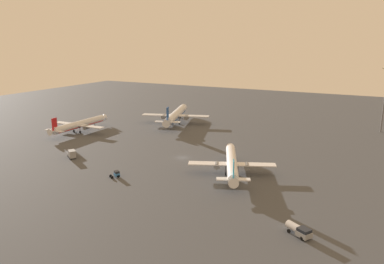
{
  "coord_description": "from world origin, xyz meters",
  "views": [
    {
      "loc": [
        63.38,
        -115.7,
        42.23
      ],
      "look_at": [
        -7.77,
        23.04,
        4.0
      ],
      "focal_mm": 34.61,
      "sensor_mm": 36.0,
      "label": 1
    }
  ],
  "objects_px": {
    "airplane_mid_apron": "(176,115)",
    "pushback_tug": "(116,174)",
    "airplane_far_stand": "(79,124)",
    "fuel_truck": "(299,230)",
    "catering_truck": "(72,154)",
    "airplane_near_gate": "(232,163)"
  },
  "relations": [
    {
      "from": "airplane_near_gate",
      "to": "catering_truck",
      "type": "bearing_deg",
      "value": 167.86
    },
    {
      "from": "catering_truck",
      "to": "airplane_far_stand",
      "type": "bearing_deg",
      "value": 74.4
    },
    {
      "from": "catering_truck",
      "to": "pushback_tug",
      "type": "xyz_separation_m",
      "value": [
        27.73,
        -8.63,
        -0.51
      ]
    },
    {
      "from": "fuel_truck",
      "to": "pushback_tug",
      "type": "distance_m",
      "value": 60.57
    },
    {
      "from": "catering_truck",
      "to": "pushback_tug",
      "type": "bearing_deg",
      "value": -72.63
    },
    {
      "from": "airplane_near_gate",
      "to": "airplane_far_stand",
      "type": "height_order",
      "value": "airplane_far_stand"
    },
    {
      "from": "fuel_truck",
      "to": "airplane_near_gate",
      "type": "bearing_deg",
      "value": -106.22
    },
    {
      "from": "catering_truck",
      "to": "pushback_tug",
      "type": "height_order",
      "value": "catering_truck"
    },
    {
      "from": "airplane_mid_apron",
      "to": "fuel_truck",
      "type": "xyz_separation_m",
      "value": [
        82.4,
        -89.27,
        -3.08
      ]
    },
    {
      "from": "airplane_near_gate",
      "to": "fuel_truck",
      "type": "height_order",
      "value": "airplane_near_gate"
    },
    {
      "from": "airplane_near_gate",
      "to": "pushback_tug",
      "type": "bearing_deg",
      "value": -170.77
    },
    {
      "from": "fuel_truck",
      "to": "pushback_tug",
      "type": "xyz_separation_m",
      "value": [
        -59.61,
        10.74,
        -0.3
      ]
    },
    {
      "from": "airplane_near_gate",
      "to": "catering_truck",
      "type": "distance_m",
      "value": 60.48
    },
    {
      "from": "fuel_truck",
      "to": "airplane_mid_apron",
      "type": "bearing_deg",
      "value": -105.93
    },
    {
      "from": "airplane_near_gate",
      "to": "pushback_tug",
      "type": "height_order",
      "value": "airplane_near_gate"
    },
    {
      "from": "airplane_far_stand",
      "to": "catering_truck",
      "type": "height_order",
      "value": "airplane_far_stand"
    },
    {
      "from": "catering_truck",
      "to": "fuel_truck",
      "type": "xyz_separation_m",
      "value": [
        87.33,
        -19.37,
        -0.21
      ]
    },
    {
      "from": "airplane_mid_apron",
      "to": "pushback_tug",
      "type": "distance_m",
      "value": 81.84
    },
    {
      "from": "pushback_tug",
      "to": "airplane_far_stand",
      "type": "bearing_deg",
      "value": 176.04
    },
    {
      "from": "airplane_far_stand",
      "to": "airplane_mid_apron",
      "type": "height_order",
      "value": "airplane_mid_apron"
    },
    {
      "from": "airplane_far_stand",
      "to": "catering_truck",
      "type": "bearing_deg",
      "value": -50.67
    },
    {
      "from": "airplane_far_stand",
      "to": "airplane_mid_apron",
      "type": "xyz_separation_m",
      "value": [
        31.62,
        37.79,
        0.85
      ]
    }
  ]
}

